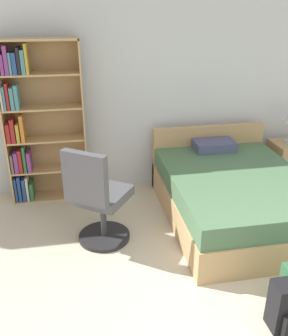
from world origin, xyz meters
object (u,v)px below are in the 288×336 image
at_px(bed, 233,194).
at_px(office_chair, 98,200).
at_px(bookshelf, 34,123).
at_px(nightstand, 286,162).

xyz_separation_m(bed, office_chair, (-1.52, -0.25, 0.21)).
relative_size(bookshelf, bed, 0.97).
distance_m(bookshelf, nightstand, 3.30).
bearing_deg(bed, nightstand, 35.00).
height_order(office_chair, nightstand, office_chair).
bearing_deg(bookshelf, nightstand, -1.91).
xyz_separation_m(office_chair, nightstand, (2.59, 1.00, -0.22)).
xyz_separation_m(bookshelf, bed, (2.15, -0.85, -0.68)).
bearing_deg(office_chair, bed, 9.46).
distance_m(bed, nightstand, 1.30).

